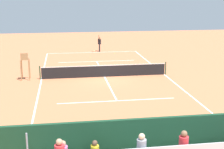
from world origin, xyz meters
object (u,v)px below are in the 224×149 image
Objects in this scene: tennis_racket at (95,51)px; tennis_ball_near at (115,53)px; tennis_ball_far at (90,57)px; tennis_player at (99,43)px; umpire_chair at (25,63)px; tennis_net at (105,71)px; courtside_bench at (188,141)px.

tennis_ball_near reaches higher than tennis_racket.
tennis_player is at bearing -111.86° from tennis_ball_far.
tennis_ball_near is at bearing 134.62° from tennis_player.
tennis_player reaches higher than tennis_racket.
tennis_ball_far is at bearing 77.61° from tennis_racket.
umpire_chair reaches higher than tennis_ball_near.
tennis_player is at bearing -45.38° from tennis_ball_near.
tennis_ball_far is at bearing 33.19° from tennis_ball_near.
tennis_racket is 8.44× the size of tennis_ball_far.
tennis_ball_far is (0.46, -8.07, -0.47)m from tennis_net.
tennis_racket is 3.85m from tennis_ball_far.
umpire_chair is 1.19× the size of courtside_bench.
tennis_net reaches higher than tennis_ball_near.
umpire_chair is 13.47m from tennis_player.
umpire_chair is 3.84× the size of tennis_racket.
tennis_racket is at bearing -119.09° from umpire_chair.
tennis_racket is at bearing -42.59° from tennis_ball_near.
umpire_chair is 13.19m from tennis_ball_near.
tennis_player is at bearing -87.83° from courtside_bench.
tennis_ball_near is at bearing -103.62° from tennis_net.
tennis_ball_far is at bearing -86.72° from tennis_net.
tennis_net is at bearing 85.50° from tennis_player.
umpire_chair is at bearing 60.91° from tennis_racket.
tennis_player is at bearing 146.70° from tennis_racket.
courtside_bench reaches higher than tennis_racket.
tennis_player reaches higher than courtside_bench.
umpire_chair reaches higher than courtside_bench.
tennis_net is at bearing 76.38° from tennis_ball_near.
courtside_bench is 21.47m from tennis_ball_far.
tennis_ball_far is (1.37, 3.40, -0.98)m from tennis_player.
tennis_player reaches higher than tennis_ball_far.
umpire_chair is 13.56m from tennis_racket.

